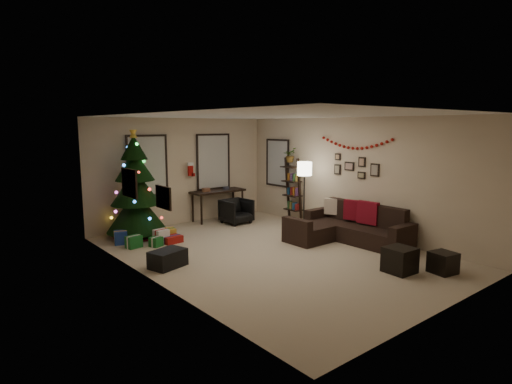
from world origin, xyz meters
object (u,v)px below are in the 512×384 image
Objects in this scene: desk_chair at (236,211)px; christmas_tree at (136,191)px; desk at (218,194)px; sofa at (347,229)px; bookshelf at (293,191)px.

christmas_tree is at bearing 168.49° from desk_chair.
desk is at bearing 6.39° from christmas_tree.
sofa is at bearing -44.55° from christmas_tree.
bookshelf is (1.38, -1.45, 0.11)m from desk.
christmas_tree is 3.90× the size of desk_chair.
bookshelf is at bearing -35.75° from desk_chair.
christmas_tree is 4.79m from sofa.
bookshelf reaches higher than desk.
desk is (2.42, 0.27, -0.33)m from christmas_tree.
christmas_tree reaches higher than desk.
desk is at bearing 98.13° from desk_chair.
bookshelf is at bearing 78.71° from sofa.
sofa is at bearing -77.45° from desk_chair.
christmas_tree reaches higher than sofa.
christmas_tree is at bearing 135.45° from sofa.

